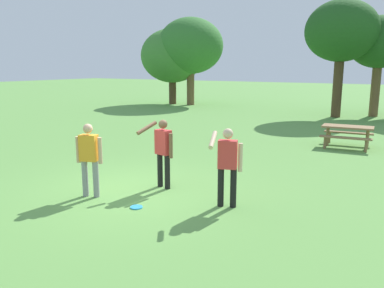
{
  "coord_description": "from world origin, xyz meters",
  "views": [
    {
      "loc": [
        5.66,
        -6.81,
        2.87
      ],
      "look_at": [
        0.91,
        1.18,
        1.0
      ],
      "focal_mm": 36.54,
      "sensor_mm": 36.0,
      "label": 1
    }
  ],
  "objects_px": {
    "frisbee": "(136,207)",
    "tree_slender_mid": "(380,43)",
    "person_catcher": "(89,155)",
    "tree_far_right": "(342,32)",
    "tree_broad_center": "(191,46)",
    "person_bystander": "(163,148)",
    "tree_tall_left": "(172,56)",
    "person_thrower": "(227,162)",
    "picnic_table_near": "(347,132)"
  },
  "relations": [
    {
      "from": "tree_tall_left",
      "to": "person_bystander",
      "type": "bearing_deg",
      "value": -57.13
    },
    {
      "from": "person_thrower",
      "to": "tree_broad_center",
      "type": "height_order",
      "value": "tree_broad_center"
    },
    {
      "from": "person_catcher",
      "to": "frisbee",
      "type": "height_order",
      "value": "person_catcher"
    },
    {
      "from": "tree_slender_mid",
      "to": "tree_broad_center",
      "type": "bearing_deg",
      "value": 178.24
    },
    {
      "from": "person_thrower",
      "to": "tree_broad_center",
      "type": "xyz_separation_m",
      "value": [
        -11.61,
        17.94,
        3.28
      ]
    },
    {
      "from": "picnic_table_near",
      "to": "tree_broad_center",
      "type": "distance_m",
      "value": 16.77
    },
    {
      "from": "frisbee",
      "to": "tree_tall_left",
      "type": "distance_m",
      "value": 22.37
    },
    {
      "from": "frisbee",
      "to": "tree_broad_center",
      "type": "height_order",
      "value": "tree_broad_center"
    },
    {
      "from": "tree_far_right",
      "to": "person_catcher",
      "type": "bearing_deg",
      "value": -96.5
    },
    {
      "from": "person_bystander",
      "to": "frisbee",
      "type": "distance_m",
      "value": 1.71
    },
    {
      "from": "person_bystander",
      "to": "tree_broad_center",
      "type": "distance_m",
      "value": 20.34
    },
    {
      "from": "person_bystander",
      "to": "frisbee",
      "type": "xyz_separation_m",
      "value": [
        0.29,
        -1.4,
        -0.95
      ]
    },
    {
      "from": "tree_broad_center",
      "to": "tree_far_right",
      "type": "xyz_separation_m",
      "value": [
        10.67,
        -1.83,
        0.43
      ]
    },
    {
      "from": "person_catcher",
      "to": "tree_far_right",
      "type": "bearing_deg",
      "value": 83.5
    },
    {
      "from": "tree_far_right",
      "to": "tree_slender_mid",
      "type": "relative_size",
      "value": 1.14
    },
    {
      "from": "person_catcher",
      "to": "picnic_table_near",
      "type": "bearing_deg",
      "value": 65.21
    },
    {
      "from": "tree_far_right",
      "to": "tree_broad_center",
      "type": "bearing_deg",
      "value": 170.29
    },
    {
      "from": "person_thrower",
      "to": "frisbee",
      "type": "xyz_separation_m",
      "value": [
        -1.57,
        -1.0,
        -0.95
      ]
    },
    {
      "from": "tree_tall_left",
      "to": "tree_slender_mid",
      "type": "relative_size",
      "value": 0.99
    },
    {
      "from": "frisbee",
      "to": "tree_slender_mid",
      "type": "xyz_separation_m",
      "value": [
        2.43,
        18.56,
        4.08
      ]
    },
    {
      "from": "person_thrower",
      "to": "picnic_table_near",
      "type": "xyz_separation_m",
      "value": [
        1.07,
        7.61,
        -0.4
      ]
    },
    {
      "from": "person_bystander",
      "to": "tree_slender_mid",
      "type": "xyz_separation_m",
      "value": [
        2.72,
        17.17,
        3.13
      ]
    },
    {
      "from": "person_bystander",
      "to": "picnic_table_near",
      "type": "distance_m",
      "value": 7.8
    },
    {
      "from": "person_thrower",
      "to": "frisbee",
      "type": "bearing_deg",
      "value": -147.41
    },
    {
      "from": "person_thrower",
      "to": "tree_slender_mid",
      "type": "xyz_separation_m",
      "value": [
        0.86,
        17.56,
        3.13
      ]
    },
    {
      "from": "person_catcher",
      "to": "tree_slender_mid",
      "type": "bearing_deg",
      "value": 78.58
    },
    {
      "from": "person_thrower",
      "to": "picnic_table_near",
      "type": "distance_m",
      "value": 7.69
    },
    {
      "from": "person_catcher",
      "to": "person_bystander",
      "type": "height_order",
      "value": "same"
    },
    {
      "from": "person_thrower",
      "to": "tree_slender_mid",
      "type": "height_order",
      "value": "tree_slender_mid"
    },
    {
      "from": "tree_far_right",
      "to": "tree_tall_left",
      "type": "bearing_deg",
      "value": 172.03
    },
    {
      "from": "person_thrower",
      "to": "tree_far_right",
      "type": "height_order",
      "value": "tree_far_right"
    },
    {
      "from": "person_catcher",
      "to": "person_bystander",
      "type": "bearing_deg",
      "value": 52.86
    },
    {
      "from": "person_thrower",
      "to": "tree_tall_left",
      "type": "height_order",
      "value": "tree_tall_left"
    },
    {
      "from": "picnic_table_near",
      "to": "tree_slender_mid",
      "type": "xyz_separation_m",
      "value": [
        -0.22,
        9.95,
        3.53
      ]
    },
    {
      "from": "tree_tall_left",
      "to": "tree_broad_center",
      "type": "bearing_deg",
      "value": 4.54
    },
    {
      "from": "person_thrower",
      "to": "tree_far_right",
      "type": "distance_m",
      "value": 16.56
    },
    {
      "from": "picnic_table_near",
      "to": "tree_slender_mid",
      "type": "height_order",
      "value": "tree_slender_mid"
    },
    {
      "from": "picnic_table_near",
      "to": "tree_slender_mid",
      "type": "bearing_deg",
      "value": 91.24
    },
    {
      "from": "tree_broad_center",
      "to": "frisbee",
      "type": "bearing_deg",
      "value": -62.07
    },
    {
      "from": "tree_tall_left",
      "to": "tree_far_right",
      "type": "bearing_deg",
      "value": -7.97
    },
    {
      "from": "frisbee",
      "to": "tree_tall_left",
      "type": "xyz_separation_m",
      "value": [
        -11.56,
        18.83,
        3.55
      ]
    },
    {
      "from": "person_thrower",
      "to": "picnic_table_near",
      "type": "relative_size",
      "value": 0.91
    },
    {
      "from": "tree_broad_center",
      "to": "tree_far_right",
      "type": "height_order",
      "value": "tree_far_right"
    },
    {
      "from": "person_catcher",
      "to": "tree_far_right",
      "type": "distance_m",
      "value": 17.58
    },
    {
      "from": "tree_tall_left",
      "to": "tree_broad_center",
      "type": "height_order",
      "value": "tree_broad_center"
    },
    {
      "from": "picnic_table_near",
      "to": "tree_broad_center",
      "type": "xyz_separation_m",
      "value": [
        -12.68,
        10.33,
        3.68
      ]
    },
    {
      "from": "tree_broad_center",
      "to": "tree_slender_mid",
      "type": "height_order",
      "value": "tree_broad_center"
    },
    {
      "from": "person_bystander",
      "to": "tree_tall_left",
      "type": "distance_m",
      "value": 20.91
    },
    {
      "from": "person_thrower",
      "to": "person_bystander",
      "type": "relative_size",
      "value": 1.0
    },
    {
      "from": "picnic_table_near",
      "to": "tree_broad_center",
      "type": "relative_size",
      "value": 0.29
    }
  ]
}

